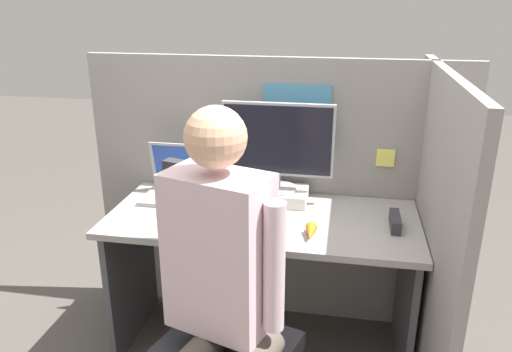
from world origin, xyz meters
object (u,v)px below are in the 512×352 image
(carrot_toy, at_px, (311,232))
(person, at_px, (220,283))
(paper_box, at_px, (277,195))
(monitor, at_px, (278,144))
(stapler, at_px, (395,222))
(office_chair, at_px, (219,314))
(laptop, at_px, (177,187))

(carrot_toy, bearing_deg, person, -116.95)
(paper_box, distance_m, person, 0.87)
(monitor, relative_size, carrot_toy, 4.16)
(stapler, height_order, office_chair, office_chair)
(laptop, xyz_separation_m, office_chair, (0.38, -0.67, -0.23))
(laptop, bearing_deg, office_chair, -60.28)
(office_chair, distance_m, person, 0.29)
(stapler, bearing_deg, office_chair, -142.50)
(laptop, height_order, person, person)
(paper_box, xyz_separation_m, laptop, (-0.49, -0.04, 0.02))
(paper_box, xyz_separation_m, office_chair, (-0.11, -0.71, -0.21))
(stapler, xyz_separation_m, office_chair, (-0.66, -0.51, -0.20))
(office_chair, bearing_deg, stapler, 37.50)
(paper_box, bearing_deg, stapler, -20.23)
(monitor, xyz_separation_m, stapler, (0.55, -0.20, -0.26))
(stapler, bearing_deg, person, -132.42)
(monitor, bearing_deg, laptop, -175.37)
(person, bearing_deg, laptop, 117.56)
(paper_box, height_order, carrot_toy, paper_box)
(office_chair, bearing_deg, monitor, 81.06)
(carrot_toy, relative_size, person, 0.09)
(paper_box, distance_m, stapler, 0.58)
(laptop, bearing_deg, carrot_toy, -25.40)
(monitor, bearing_deg, office_chair, -98.94)
(monitor, bearing_deg, person, -94.01)
(laptop, height_order, office_chair, office_chair)
(stapler, xyz_separation_m, carrot_toy, (-0.35, -0.16, -0.00))
(laptop, bearing_deg, person, -62.44)
(monitor, height_order, person, person)
(laptop, bearing_deg, stapler, -8.97)
(office_chair, bearing_deg, person, -72.39)
(carrot_toy, bearing_deg, laptop, 154.60)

